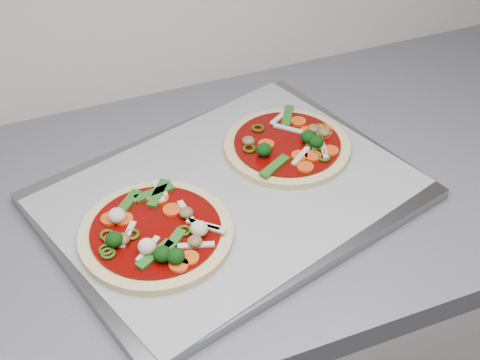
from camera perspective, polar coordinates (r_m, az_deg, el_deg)
name	(u,v)px	position (r m, az deg, el deg)	size (l,w,h in m)	color
baking_tray	(230,196)	(0.98, -0.83, -1.38)	(0.51, 0.38, 0.02)	gray
parchment	(230,191)	(0.97, -0.84, -0.96)	(0.49, 0.36, 0.00)	#A5A4A9
pizza_left	(156,233)	(0.90, -7.21, -4.53)	(0.25, 0.25, 0.04)	#F0D88B
pizza_right	(289,145)	(1.04, 4.19, 2.98)	(0.22, 0.22, 0.03)	#F0D88B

